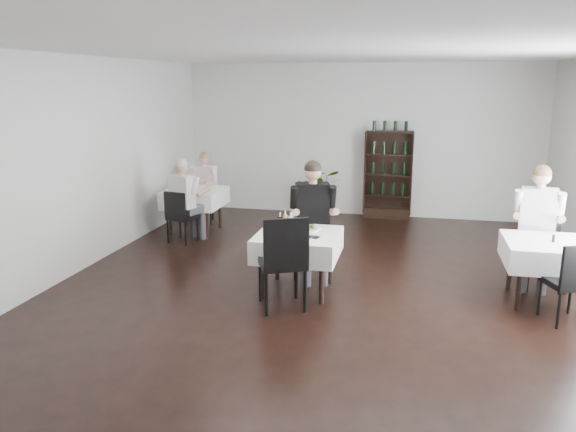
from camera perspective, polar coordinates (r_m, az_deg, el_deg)
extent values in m
plane|color=black|center=(7.27, 3.35, -7.77)|extent=(9.00, 9.00, 0.00)
plane|color=white|center=(6.79, 3.70, 16.55)|extent=(9.00, 9.00, 0.00)
plane|color=silver|center=(11.30, 7.25, 7.62)|extent=(7.00, 0.00, 7.00)
plane|color=silver|center=(2.70, -12.52, -11.71)|extent=(7.00, 0.00, 7.00)
plane|color=silver|center=(8.19, -21.50, 4.59)|extent=(0.00, 9.00, 9.00)
cube|color=black|center=(11.31, 9.97, 0.33)|extent=(0.90, 0.28, 0.20)
cylinder|color=black|center=(6.95, -2.56, -5.67)|extent=(0.06, 0.06, 0.71)
cylinder|color=black|center=(7.62, -1.11, -3.92)|extent=(0.06, 0.06, 0.71)
cylinder|color=black|center=(6.80, 3.42, -6.11)|extent=(0.06, 0.06, 0.71)
cylinder|color=black|center=(7.49, 4.34, -4.28)|extent=(0.06, 0.06, 0.71)
cube|color=black|center=(7.10, 1.03, -2.08)|extent=(0.85, 0.85, 0.04)
cube|color=white|center=(7.13, 1.03, -2.93)|extent=(1.03, 1.03, 0.30)
cylinder|color=black|center=(10.03, -11.90, 0.05)|extent=(0.06, 0.06, 0.71)
cylinder|color=black|center=(10.63, -10.39, 0.88)|extent=(0.06, 0.06, 0.71)
cylinder|color=black|center=(9.77, -8.27, -0.15)|extent=(0.06, 0.06, 0.71)
cylinder|color=black|center=(10.39, -6.93, 0.71)|extent=(0.06, 0.06, 0.71)
cube|color=black|center=(10.12, -9.45, 2.46)|extent=(0.80, 0.80, 0.04)
cube|color=white|center=(10.14, -9.43, 1.85)|extent=(0.98, 0.98, 0.30)
cylinder|color=black|center=(7.15, 22.45, -6.17)|extent=(0.06, 0.06, 0.71)
cylinder|color=black|center=(7.79, 21.65, -4.52)|extent=(0.06, 0.06, 0.71)
cylinder|color=black|center=(7.93, 26.52, -4.70)|extent=(0.06, 0.06, 0.71)
cube|color=black|center=(7.43, 24.87, -2.65)|extent=(0.80, 0.80, 0.04)
cube|color=white|center=(7.46, 24.79, -3.47)|extent=(0.98, 0.98, 0.30)
imported|color=#2D5C1F|center=(11.20, 3.26, 2.42)|extent=(0.99, 0.89, 0.98)
cylinder|color=black|center=(7.63, 0.75, -4.92)|extent=(0.04, 0.04, 0.45)
cylinder|color=black|center=(8.00, 0.72, -4.03)|extent=(0.04, 0.04, 0.45)
cylinder|color=black|center=(7.64, 3.71, -4.91)|extent=(0.04, 0.04, 0.45)
cylinder|color=black|center=(8.02, 3.55, -4.02)|extent=(0.04, 0.04, 0.45)
cube|color=black|center=(7.74, 2.20, -2.66)|extent=(0.54, 0.54, 0.07)
cube|color=black|center=(7.87, 2.17, -0.38)|extent=(0.45, 0.15, 0.49)
cylinder|color=black|center=(6.99, 0.87, -6.35)|extent=(0.04, 0.04, 0.52)
cylinder|color=black|center=(6.58, 1.76, -7.67)|extent=(0.04, 0.04, 0.52)
cylinder|color=black|center=(6.91, -2.84, -6.61)|extent=(0.04, 0.04, 0.52)
cylinder|color=black|center=(6.49, -2.19, -7.97)|extent=(0.04, 0.04, 0.52)
cube|color=black|center=(6.64, -0.61, -4.74)|extent=(0.69, 0.69, 0.08)
cube|color=black|center=(6.32, -0.19, -2.76)|extent=(0.50, 0.27, 0.57)
cylinder|color=black|center=(10.72, -9.71, 0.17)|extent=(0.03, 0.03, 0.40)
cylinder|color=black|center=(11.06, -9.47, 0.59)|extent=(0.03, 0.03, 0.40)
cylinder|color=black|center=(10.68, -7.86, 0.19)|extent=(0.03, 0.03, 0.40)
cylinder|color=black|center=(11.02, -7.67, 0.60)|extent=(0.03, 0.03, 0.40)
cube|color=black|center=(10.82, -8.72, 1.56)|extent=(0.49, 0.49, 0.06)
cube|color=black|center=(10.95, -8.65, 2.97)|extent=(0.40, 0.14, 0.44)
cylinder|color=black|center=(9.64, -9.19, -1.30)|extent=(0.03, 0.03, 0.40)
cylinder|color=black|center=(9.36, -10.38, -1.80)|extent=(0.03, 0.03, 0.40)
cylinder|color=black|center=(9.84, -10.90, -1.08)|extent=(0.03, 0.03, 0.40)
cylinder|color=black|center=(9.56, -12.11, -1.56)|extent=(0.03, 0.03, 0.40)
cube|color=black|center=(9.54, -10.70, -0.11)|extent=(0.48, 0.48, 0.06)
cube|color=black|center=(9.35, -11.41, 1.06)|extent=(0.40, 0.13, 0.44)
cylinder|color=black|center=(7.83, 23.21, -5.61)|extent=(0.03, 0.03, 0.44)
cylinder|color=black|center=(8.18, 22.75, -4.75)|extent=(0.03, 0.03, 0.44)
cylinder|color=black|center=(7.91, 25.96, -5.70)|extent=(0.03, 0.03, 0.44)
cylinder|color=black|center=(8.26, 25.38, -4.84)|extent=(0.03, 0.03, 0.44)
cube|color=black|center=(7.97, 24.50, -3.51)|extent=(0.44, 0.44, 0.07)
cube|color=black|center=(8.10, 24.40, -1.34)|extent=(0.44, 0.05, 0.48)
cylinder|color=black|center=(7.33, 26.72, -7.30)|extent=(0.03, 0.03, 0.43)
cylinder|color=black|center=(7.14, 24.20, -7.58)|extent=(0.03, 0.03, 0.43)
cylinder|color=black|center=(6.84, 25.78, -8.63)|extent=(0.03, 0.03, 0.43)
cube|color=black|center=(7.01, 26.48, -6.09)|extent=(0.55, 0.55, 0.07)
cube|color=#3C3C43|center=(7.49, 1.79, -2.07)|extent=(0.29, 0.50, 0.16)
cylinder|color=#3C3C43|center=(7.40, 1.92, -5.12)|extent=(0.12, 0.12, 0.55)
cube|color=#3C3C43|center=(7.51, 3.49, -2.04)|extent=(0.29, 0.50, 0.16)
cylinder|color=#3C3C43|center=(7.42, 3.65, -5.08)|extent=(0.12, 0.12, 0.55)
cube|color=black|center=(7.61, 2.49, 1.06)|extent=(0.50, 0.36, 0.62)
cylinder|color=tan|center=(7.30, 0.74, 0.35)|extent=(0.19, 0.36, 0.17)
cylinder|color=tan|center=(7.36, 4.74, 0.41)|extent=(0.19, 0.36, 0.17)
sphere|color=tan|center=(7.50, 2.54, 4.54)|extent=(0.24, 0.24, 0.24)
sphere|color=black|center=(7.50, 2.55, 4.79)|extent=(0.24, 0.24, 0.24)
cube|color=#3C3C43|center=(10.66, -9.24, 1.92)|extent=(0.21, 0.41, 0.13)
cylinder|color=#3C3C43|center=(10.58, -9.68, 0.17)|extent=(0.10, 0.10, 0.46)
cube|color=#3C3C43|center=(10.56, -8.38, 1.84)|extent=(0.21, 0.41, 0.13)
cylinder|color=#3C3C43|center=(10.48, -8.82, 0.07)|extent=(0.10, 0.10, 0.46)
cube|color=beige|center=(10.70, -8.35, 3.69)|extent=(0.41, 0.28, 0.52)
cylinder|color=tan|center=(10.61, -10.08, 3.44)|extent=(0.13, 0.30, 0.15)
cylinder|color=tan|center=(10.38, -8.08, 3.29)|extent=(0.13, 0.30, 0.15)
sphere|color=tan|center=(10.63, -8.48, 5.78)|extent=(0.20, 0.20, 0.20)
sphere|color=olive|center=(10.62, -8.49, 5.94)|extent=(0.20, 0.20, 0.20)
cube|color=#3C3C43|center=(9.52, -9.41, 0.66)|extent=(0.27, 0.44, 0.14)
cylinder|color=#3C3C43|center=(9.72, -8.65, -0.93)|extent=(0.11, 0.11, 0.48)
cube|color=#3C3C43|center=(9.65, -10.29, 0.79)|extent=(0.27, 0.44, 0.14)
cylinder|color=#3C3C43|center=(9.84, -9.52, -0.77)|extent=(0.11, 0.11, 0.48)
cube|color=silver|center=(9.38, -10.70, 2.45)|extent=(0.44, 0.34, 0.54)
cylinder|color=tan|center=(9.43, -8.59, 2.47)|extent=(0.18, 0.31, 0.15)
cylinder|color=tan|center=(9.73, -10.61, 2.72)|extent=(0.18, 0.31, 0.15)
sphere|color=tan|center=(9.33, -10.73, 4.96)|extent=(0.21, 0.21, 0.21)
sphere|color=beige|center=(9.32, -10.73, 5.14)|extent=(0.21, 0.21, 0.21)
cube|color=#3C3C43|center=(7.90, 23.05, -2.39)|extent=(0.23, 0.48, 0.16)
cylinder|color=#3C3C43|center=(7.80, 22.83, -5.23)|extent=(0.12, 0.12, 0.54)
cube|color=#3C3C43|center=(7.91, 24.65, -2.53)|extent=(0.23, 0.48, 0.16)
cylinder|color=#3C3C43|center=(7.81, 24.45, -5.37)|extent=(0.12, 0.12, 0.54)
cube|color=silver|center=(8.02, 24.06, 0.45)|extent=(0.48, 0.31, 0.61)
cylinder|color=tan|center=(7.73, 22.22, -0.01)|extent=(0.14, 0.35, 0.17)
cylinder|color=tan|center=(7.75, 25.98, -0.34)|extent=(0.14, 0.35, 0.17)
sphere|color=tan|center=(7.92, 24.39, 3.70)|extent=(0.23, 0.23, 0.23)
sphere|color=brown|center=(7.91, 24.41, 3.93)|extent=(0.23, 0.23, 0.23)
cube|color=white|center=(7.22, 2.04, -1.41)|extent=(0.30, 0.30, 0.02)
cube|color=brown|center=(7.20, 1.78, -1.28)|extent=(0.10, 0.09, 0.02)
sphere|color=#2F701E|center=(7.24, 2.56, -1.07)|extent=(0.06, 0.06, 0.06)
cube|color=brown|center=(7.16, 2.11, -1.40)|extent=(0.11, 0.11, 0.02)
cube|color=white|center=(6.91, 0.48, -2.08)|extent=(0.30, 0.30, 0.02)
cube|color=brown|center=(6.90, 0.22, -1.95)|extent=(0.12, 0.11, 0.02)
sphere|color=#2F701E|center=(6.93, 1.01, -1.73)|extent=(0.06, 0.06, 0.06)
cube|color=brown|center=(6.85, 0.53, -2.08)|extent=(0.09, 0.07, 0.02)
cone|color=black|center=(7.06, -0.82, -0.91)|extent=(0.06, 0.06, 0.22)
cylinder|color=silver|center=(7.03, -0.82, 0.16)|extent=(0.02, 0.02, 0.05)
cone|color=#BF8931|center=(7.16, -0.28, -0.71)|extent=(0.06, 0.06, 0.22)
cylinder|color=silver|center=(7.13, -0.28, 0.34)|extent=(0.02, 0.02, 0.05)
cylinder|color=silver|center=(7.08, 0.30, -0.88)|extent=(0.07, 0.07, 0.22)
cylinder|color=#A00C09|center=(7.08, 0.30, -1.00)|extent=(0.07, 0.07, 0.05)
cylinder|color=silver|center=(7.04, 0.30, 0.20)|extent=(0.03, 0.03, 0.05)
cube|color=black|center=(6.91, 2.51, -2.15)|extent=(0.18, 0.16, 0.01)
cylinder|color=silver|center=(6.91, 2.36, -2.07)|extent=(0.05, 0.18, 0.01)
cylinder|color=silver|center=(6.90, 2.65, -2.09)|extent=(0.04, 0.18, 0.01)
cylinder|color=black|center=(7.41, 25.36, -2.06)|extent=(0.04, 0.04, 0.09)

